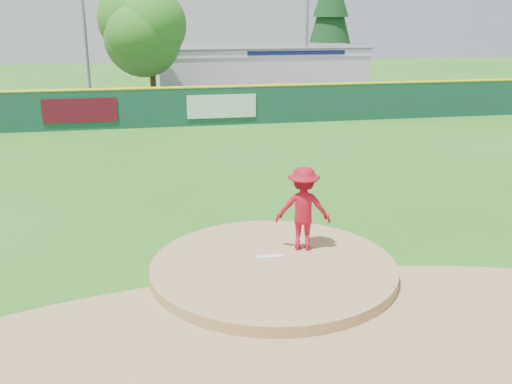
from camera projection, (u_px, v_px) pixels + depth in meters
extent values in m
plane|color=#286B19|center=(273.00, 273.00, 12.82)|extent=(120.00, 120.00, 0.00)
cylinder|color=#9E774C|center=(273.00, 273.00, 12.82)|extent=(5.50, 5.50, 0.50)
cube|color=white|center=(270.00, 257.00, 13.02)|extent=(0.60, 0.15, 0.04)
cylinder|color=#9E774C|center=(311.00, 345.00, 10.01)|extent=(15.40, 15.40, 0.01)
cube|color=#38383A|center=(184.00, 101.00, 38.10)|extent=(44.00, 16.00, 0.02)
imported|color=#A30D1F|center=(303.00, 208.00, 13.26)|extent=(1.44, 1.05, 2.00)
imported|color=white|center=(281.00, 93.00, 37.34)|extent=(4.90, 3.68, 1.24)
cube|color=silver|center=(257.00, 69.00, 43.42)|extent=(15.00, 8.00, 3.20)
cube|color=white|center=(269.00, 53.00, 39.23)|extent=(15.00, 0.06, 0.55)
cube|color=#0F194C|center=(297.00, 53.00, 39.57)|extent=(7.00, 0.03, 0.28)
cube|color=#59595B|center=(257.00, 46.00, 42.92)|extent=(15.20, 8.20, 0.12)
cube|color=#590C1A|center=(80.00, 111.00, 28.24)|extent=(3.60, 0.04, 1.20)
cube|color=silver|center=(222.00, 106.00, 29.55)|extent=(3.60, 0.04, 1.20)
cube|color=#133E2F|center=(196.00, 107.00, 29.38)|extent=(40.00, 0.10, 2.00)
cylinder|color=yellow|center=(196.00, 87.00, 29.08)|extent=(40.00, 0.14, 0.14)
cylinder|color=#382314|center=(153.00, 86.00, 35.48)|extent=(0.36, 0.36, 2.60)
sphere|color=#387F23|center=(150.00, 32.00, 34.50)|extent=(5.60, 5.60, 5.60)
cylinder|color=#382314|center=(328.00, 73.00, 48.69)|extent=(0.40, 0.40, 1.60)
cone|color=#113A16|center=(331.00, 14.00, 47.27)|extent=(4.40, 4.40, 7.90)
cylinder|color=gray|center=(84.00, 15.00, 35.36)|extent=(0.20, 0.20, 11.00)
cylinder|color=gray|center=(307.00, 23.00, 40.15)|extent=(0.20, 0.20, 10.00)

